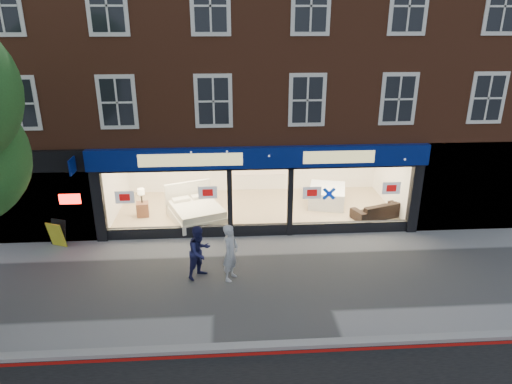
{
  "coord_description": "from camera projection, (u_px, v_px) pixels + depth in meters",
  "views": [
    {
      "loc": [
        -1.12,
        -11.57,
        7.3
      ],
      "look_at": [
        -0.18,
        2.5,
        1.87
      ],
      "focal_mm": 32.0,
      "sensor_mm": 36.0,
      "label": 1
    }
  ],
  "objects": [
    {
      "name": "ground",
      "position": [
        268.0,
        281.0,
        13.47
      ],
      "size": [
        120.0,
        120.0,
        0.0
      ],
      "primitive_type": "plane",
      "color": "gray",
      "rests_on": "ground"
    },
    {
      "name": "pedestrian_blue",
      "position": [
        200.0,
        252.0,
        13.44
      ],
      "size": [
        1.0,
        1.0,
        1.64
      ],
      "primitive_type": "imported",
      "rotation": [
        0.0,
        0.0,
        0.79
      ],
      "color": "#191B46",
      "rests_on": "ground"
    },
    {
      "name": "kerb_stone",
      "position": [
        279.0,
        345.0,
        10.75
      ],
      "size": [
        60.0,
        0.25,
        0.12
      ],
      "primitive_type": "cube",
      "color": "gray",
      "rests_on": "ground"
    },
    {
      "name": "sofa",
      "position": [
        378.0,
        210.0,
        17.46
      ],
      "size": [
        2.17,
        1.42,
        0.59
      ],
      "primitive_type": "imported",
      "rotation": [
        0.0,
        0.0,
        3.48
      ],
      "color": "black",
      "rests_on": "showroom_floor"
    },
    {
      "name": "mattress_stack",
      "position": [
        327.0,
        196.0,
        18.67
      ],
      "size": [
        1.8,
        2.07,
        0.7
      ],
      "rotation": [
        0.0,
        0.0,
        -0.25
      ],
      "color": "white",
      "rests_on": "showroom_floor"
    },
    {
      "name": "kerb_line",
      "position": [
        280.0,
        353.0,
        10.58
      ],
      "size": [
        60.0,
        0.1,
        0.01
      ],
      "primitive_type": "cube",
      "color": "#8C0A07",
      "rests_on": "ground"
    },
    {
      "name": "showroom_floor",
      "position": [
        256.0,
        209.0,
        18.34
      ],
      "size": [
        11.0,
        4.5,
        0.1
      ],
      "primitive_type": "cube",
      "color": "tan",
      "rests_on": "ground"
    },
    {
      "name": "pedestrian_grey",
      "position": [
        231.0,
        252.0,
        13.3
      ],
      "size": [
        0.66,
        0.76,
        1.74
      ],
      "primitive_type": "imported",
      "rotation": [
        0.0,
        0.0,
        1.1
      ],
      "color": "#B4B5BC",
      "rests_on": "ground"
    },
    {
      "name": "display_bed",
      "position": [
        196.0,
        211.0,
        17.2
      ],
      "size": [
        2.43,
        2.64,
        1.22
      ],
      "rotation": [
        0.0,
        0.0,
        0.37
      ],
      "color": "white",
      "rests_on": "showroom_floor"
    },
    {
      "name": "bedside_table",
      "position": [
        143.0,
        209.0,
        17.54
      ],
      "size": [
        0.5,
        0.5,
        0.55
      ],
      "primitive_type": "cube",
      "rotation": [
        0.0,
        0.0,
        0.12
      ],
      "color": "brown",
      "rests_on": "showroom_floor"
    },
    {
      "name": "a_board",
      "position": [
        57.0,
        234.0,
        15.39
      ],
      "size": [
        0.7,
        0.58,
        0.91
      ],
      "primitive_type": "cube",
      "rotation": [
        0.0,
        0.0,
        -0.39
      ],
      "color": "gold",
      "rests_on": "ground"
    },
    {
      "name": "building",
      "position": [
        253.0,
        34.0,
        17.53
      ],
      "size": [
        19.0,
        8.26,
        10.3
      ],
      "color": "brown",
      "rests_on": "ground"
    }
  ]
}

